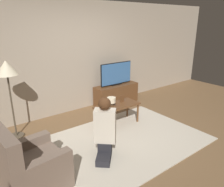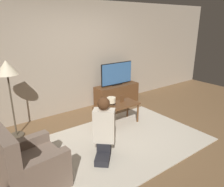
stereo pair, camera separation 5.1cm
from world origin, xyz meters
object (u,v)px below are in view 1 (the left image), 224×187
(armchair, at_px, (31,169))
(person_kneeling, at_px, (105,127))
(floor_lamp, at_px, (7,73))
(tv, at_px, (116,74))
(table_lamp, at_px, (111,101))
(coffee_table, at_px, (117,107))

(armchair, distance_m, person_kneeling, 1.22)
(floor_lamp, relative_size, armchair, 1.61)
(tv, height_order, table_lamp, tv)
(tv, distance_m, coffee_table, 1.37)
(tv, relative_size, armchair, 1.05)
(coffee_table, xyz_separation_m, floor_lamp, (-1.86, 0.79, 0.85))
(coffee_table, distance_m, table_lamp, 0.20)
(tv, xyz_separation_m, person_kneeling, (-1.65, -1.80, -0.30))
(person_kneeling, height_order, table_lamp, person_kneeling)
(table_lamp, bearing_deg, coffee_table, -25.67)
(floor_lamp, relative_size, table_lamp, 8.24)
(armchair, xyz_separation_m, person_kneeling, (1.20, 0.01, 0.22))
(tv, distance_m, person_kneeling, 2.46)
(tv, distance_m, armchair, 3.42)
(tv, xyz_separation_m, armchair, (-2.85, -1.81, -0.52))
(armchair, bearing_deg, table_lamp, -72.02)
(floor_lamp, xyz_separation_m, person_kneeling, (1.00, -1.55, -0.74))
(armchair, height_order, person_kneeling, person_kneeling)
(floor_lamp, distance_m, table_lamp, 2.02)
(floor_lamp, height_order, person_kneeling, floor_lamp)
(coffee_table, height_order, person_kneeling, person_kneeling)
(floor_lamp, bearing_deg, coffee_table, -23.07)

